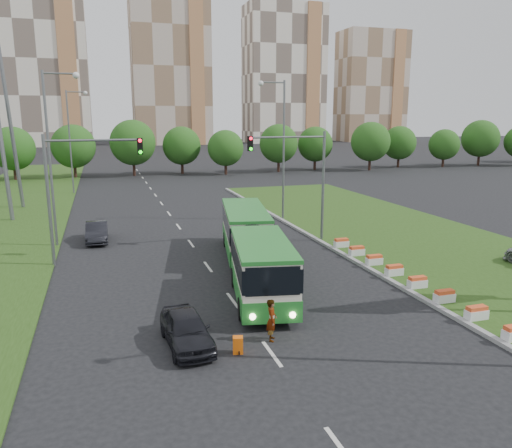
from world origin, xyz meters
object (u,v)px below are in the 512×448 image
object	(u,v)px
articulated_bus	(249,246)
pedestrian	(272,320)
traffic_mast_left	(76,178)
shopping_trolley	(238,345)
traffic_mast_median	(303,169)
car_left_far	(97,232)
car_left_near	(186,329)

from	to	relation	value
articulated_bus	pedestrian	bearing A→B (deg)	-89.99
traffic_mast_left	shopping_trolley	size ratio (longest dim) A/B	12.03
traffic_mast_median	shopping_trolley	distance (m)	18.65
traffic_mast_median	car_left_far	world-z (taller)	traffic_mast_median
car_left_far	pedestrian	xyz separation A→B (m)	(6.85, -19.53, 0.17)
traffic_mast_left	shopping_trolley	distance (m)	16.56
articulated_bus	shopping_trolley	bearing A→B (deg)	-98.30
articulated_bus	car_left_far	distance (m)	13.69
traffic_mast_median	traffic_mast_left	world-z (taller)	same
car_left_near	car_left_far	size ratio (longest dim) A/B	0.95
pedestrian	shopping_trolley	world-z (taller)	pedestrian
traffic_mast_median	car_left_far	xyz separation A→B (m)	(-14.25, 4.68, -4.64)
car_left_near	shopping_trolley	distance (m)	2.21
traffic_mast_median	articulated_bus	bearing A→B (deg)	-133.74
traffic_mast_left	articulated_bus	world-z (taller)	traffic_mast_left
car_left_near	shopping_trolley	size ratio (longest dim) A/B	6.21
articulated_bus	car_left_far	xyz separation A→B (m)	(-8.53, 10.66, -0.96)
traffic_mast_left	pedestrian	distance (m)	16.49
car_left_far	traffic_mast_median	bearing A→B (deg)	-17.49
articulated_bus	car_left_near	xyz separation A→B (m)	(-5.08, -8.32, -0.97)
car_left_far	shopping_trolley	world-z (taller)	car_left_far
traffic_mast_left	car_left_far	size ratio (longest dim) A/B	1.85
traffic_mast_median	traffic_mast_left	bearing A→B (deg)	-176.23
car_left_far	pedestrian	distance (m)	20.69
car_left_near	pedestrian	distance (m)	3.45
traffic_mast_left	articulated_bus	distance (m)	11.28
pedestrian	traffic_mast_left	bearing A→B (deg)	48.18
pedestrian	shopping_trolley	size ratio (longest dim) A/B	2.65
traffic_mast_median	articulated_bus	distance (m)	9.06
traffic_mast_median	car_left_near	size ratio (longest dim) A/B	1.94
articulated_bus	traffic_mast_median	bearing A→B (deg)	56.95
traffic_mast_median	pedestrian	xyz separation A→B (m)	(-7.39, -14.84, -4.47)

